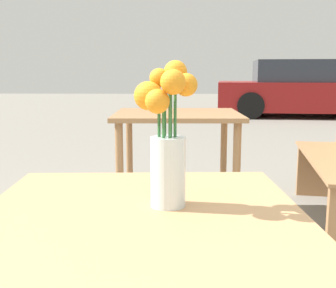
{
  "coord_description": "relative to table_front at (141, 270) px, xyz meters",
  "views": [
    {
      "loc": [
        0.09,
        -0.84,
        1.02
      ],
      "look_at": [
        0.05,
        0.11,
        0.86
      ],
      "focal_mm": 45.0,
      "sensor_mm": 36.0,
      "label": 1
    }
  ],
  "objects": [
    {
      "name": "table_back",
      "position": [
        0.05,
        2.07,
        0.03
      ],
      "size": [
        0.88,
        0.79,
        0.75
      ],
      "color": "#9E7047",
      "rests_on": "ground_plane"
    },
    {
      "name": "parked_car",
      "position": [
        2.88,
        9.36,
        0.02
      ],
      "size": [
        3.99,
        2.22,
        1.32
      ],
      "color": "maroon",
      "rests_on": "ground_plane"
    },
    {
      "name": "flower_vase",
      "position": [
        0.05,
        0.11,
        0.26
      ],
      "size": [
        0.14,
        0.13,
        0.34
      ],
      "color": "silver",
      "rests_on": "table_front"
    },
    {
      "name": "table_front",
      "position": [
        0.0,
        0.0,
        0.0
      ],
      "size": [
        0.78,
        0.93,
        0.71
      ],
      "color": "tan",
      "rests_on": "ground_plane"
    }
  ]
}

